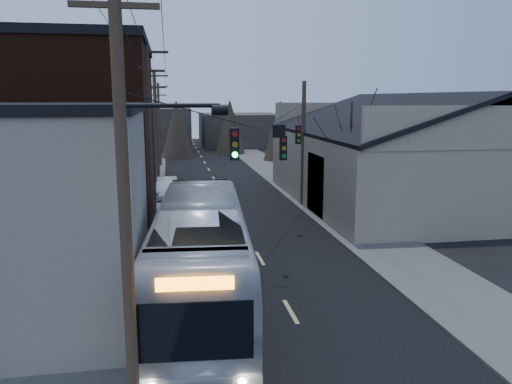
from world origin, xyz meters
The scene contains 13 objects.
road_surface centered at (0.00, 30.00, 0.01)m, with size 9.00×110.00×0.02m, color black.
sidewalk_left centered at (-6.50, 30.00, 0.06)m, with size 4.00×110.00×0.12m, color #474744.
sidewalk_right centered at (6.50, 30.00, 0.06)m, with size 4.00×110.00×0.12m, color #474744.
building_clapboard centered at (-9.00, 9.00, 3.50)m, with size 8.00×8.00×7.00m, color slate.
building_brick centered at (-10.00, 20.00, 5.00)m, with size 10.00×12.00×10.00m, color black.
building_left_far centered at (-9.50, 36.00, 3.50)m, with size 9.00×14.00×7.00m, color #302C26.
warehouse centered at (13.00, 25.00, 2.70)m, with size 16.16×20.60×7.73m.
building_far_left centered at (-6.00, 65.00, 3.00)m, with size 10.00×12.00×6.00m, color #302C26.
building_far_right centered at (7.00, 70.00, 2.50)m, with size 12.00×14.00×5.00m, color #302C26.
bare_tree centered at (6.50, 20.00, 3.60)m, with size 0.40×0.40×7.20m, color black.
utility_lines centered at (-3.11, 24.14, 4.95)m, with size 11.24×45.28×10.50m.
bus centered at (-3.00, 9.75, 1.88)m, with size 3.15×13.47×3.75m, color silver.
parked_car centered at (-4.30, 29.52, 0.75)m, with size 1.60×4.58×1.51m, color #B8B9C0.
Camera 1 is at (-4.00, -7.91, 7.35)m, focal length 35.00 mm.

